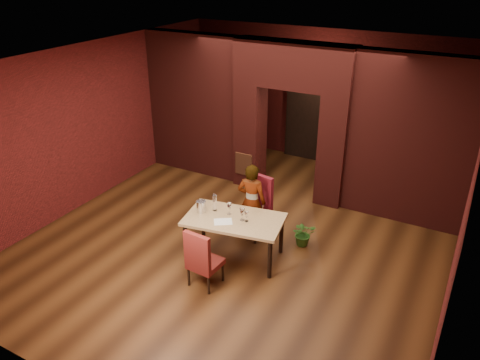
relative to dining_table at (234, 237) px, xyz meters
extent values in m
plane|color=#4B2A12|center=(-0.17, 0.72, -0.38)|extent=(8.00, 8.00, 0.00)
cube|color=silver|center=(-0.17, 0.72, 2.82)|extent=(7.00, 8.00, 0.04)
cube|color=maroon|center=(-0.17, 4.72, 1.22)|extent=(7.00, 0.04, 3.20)
cube|color=maroon|center=(-0.17, -3.28, 1.22)|extent=(7.00, 0.04, 3.20)
cube|color=maroon|center=(-3.67, 0.72, 1.22)|extent=(0.04, 8.00, 3.20)
cube|color=maroon|center=(3.33, 0.72, 1.22)|extent=(0.04, 8.00, 3.20)
cube|color=maroon|center=(-1.12, 2.72, 0.77)|extent=(0.55, 0.55, 2.30)
cube|color=maroon|center=(0.78, 2.72, 0.77)|extent=(0.55, 0.55, 2.30)
cube|color=maroon|center=(-0.17, 2.72, 2.37)|extent=(2.45, 0.55, 0.90)
cube|color=maroon|center=(-2.53, 2.72, 1.22)|extent=(2.28, 0.35, 3.20)
cube|color=maroon|center=(2.20, 2.72, 1.22)|extent=(2.28, 0.35, 3.20)
cube|color=#9D512D|center=(-1.12, 2.42, 0.17)|extent=(0.40, 0.03, 0.50)
cube|color=black|center=(-0.57, 4.66, 0.67)|extent=(0.90, 0.08, 2.10)
cube|color=black|center=(-0.57, 4.62, 0.67)|extent=(1.02, 0.04, 2.22)
cube|color=tan|center=(0.00, 0.00, 0.00)|extent=(1.75, 1.18, 0.76)
cube|color=maroon|center=(-0.04, 0.78, 0.19)|extent=(0.60, 0.60, 1.13)
cube|color=maroon|center=(-0.04, -0.85, 0.12)|extent=(0.49, 0.49, 1.00)
imported|color=white|center=(-0.04, 0.71, 0.34)|extent=(0.57, 0.41, 1.44)
cube|color=white|center=(-0.10, -0.19, 0.38)|extent=(0.37, 0.34, 0.00)
cylinder|color=silver|center=(-0.59, -0.07, 0.48)|extent=(0.16, 0.16, 0.20)
cylinder|color=white|center=(-0.42, 0.07, 0.53)|extent=(0.07, 0.07, 0.31)
imported|color=#2D641D|center=(0.91, 0.90, -0.15)|extent=(0.54, 0.53, 0.46)
camera|label=1|loc=(3.29, -5.82, 4.34)|focal=35.00mm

